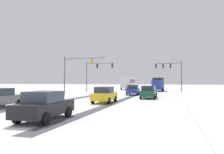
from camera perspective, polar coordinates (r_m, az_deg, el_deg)
wheel_track_left_lane at (r=26.16m, az=-11.39°, el=-5.92°), size 1.18×32.18×0.01m
wheel_track_right_lane at (r=23.97m, az=2.07°, el=-6.38°), size 0.97×32.18×0.01m
sidewalk_kerb_right at (r=22.04m, az=24.20°, el=-6.58°), size 4.00×32.18×0.12m
traffic_signal_near_left at (r=37.44m, az=-9.68°, el=2.41°), size 7.51×0.53×6.50m
traffic_signal_far_left at (r=46.79m, az=-4.29°, el=1.85°), size 6.25×0.44×6.50m
traffic_signal_far_right at (r=47.96m, az=15.27°, el=1.96°), size 5.71×0.52×6.50m
car_blue_lead at (r=34.82m, az=5.60°, el=-3.42°), size 1.96×4.17×1.62m
car_dark_green_second at (r=27.78m, az=9.71°, el=-3.97°), size 1.90×4.14×1.62m
car_yellow_cab_third at (r=21.98m, az=-2.02°, el=-4.72°), size 1.89×4.13×1.62m
car_black_fifth at (r=12.65m, az=-17.46°, el=-7.27°), size 1.93×4.15×1.62m
bus_oncoming at (r=60.01m, az=4.33°, el=-1.37°), size 3.01×11.09×3.38m
box_truck_delivery at (r=49.49m, az=12.16°, el=-1.79°), size 2.40×7.44×3.02m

